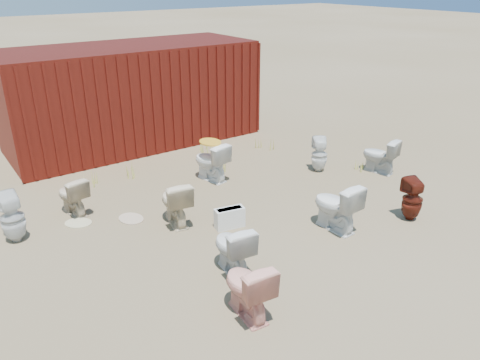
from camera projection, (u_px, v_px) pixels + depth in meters
ground at (260, 220)px, 8.14m from camera, size 100.00×100.00×0.00m
shipping_container at (132, 95)px, 11.54m from camera, size 6.00×2.40×2.40m
toilet_front_a at (233, 248)px, 6.58m from camera, size 0.53×0.81×0.78m
toilet_front_pink at (247, 288)px, 5.73m from camera, size 0.52×0.82×0.80m
toilet_front_c at (336, 206)px, 7.70m from camera, size 0.52×0.86×0.85m
toilet_front_maroon at (412, 199)px, 8.02m from camera, size 0.43×0.43×0.76m
toilet_front_e at (380, 156)px, 9.99m from camera, size 0.60×0.82×0.76m
toilet_back_a at (12, 218)px, 7.35m from camera, size 0.41×0.42×0.83m
toilet_back_beige_left at (72, 196)px, 8.23m from camera, size 0.51×0.75×0.71m
toilet_back_beige_right at (175, 202)px, 7.90m from camera, size 0.58×0.85×0.80m
toilet_back_yellowlid at (211, 161)px, 9.59m from camera, size 0.61×0.87×0.81m
toilet_back_e at (319, 155)px, 10.05m from camera, size 0.48×0.48×0.75m
yellow_lid at (210, 142)px, 9.42m from camera, size 0.41×0.52×0.02m
loose_tank at (230, 218)px, 7.85m from camera, size 0.53×0.29×0.35m
loose_lid_near at (131, 219)px, 8.16m from camera, size 0.49×0.57×0.02m
loose_lid_far at (78, 223)px, 8.01m from camera, size 0.59×0.58×0.02m
weed_clump_a at (89, 179)px, 9.45m from camera, size 0.36×0.36×0.28m
weed_clump_b at (220, 165)px, 10.14m from camera, size 0.32×0.32×0.28m
weed_clump_c at (264, 144)px, 11.40m from camera, size 0.36×0.36×0.27m
weed_clump_d at (130, 171)px, 9.81m from camera, size 0.30×0.30×0.27m
weed_clump_e at (207, 146)px, 11.26m from camera, size 0.34×0.34×0.29m
weed_clump_f at (360, 165)px, 10.19m from camera, size 0.28×0.28×0.22m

